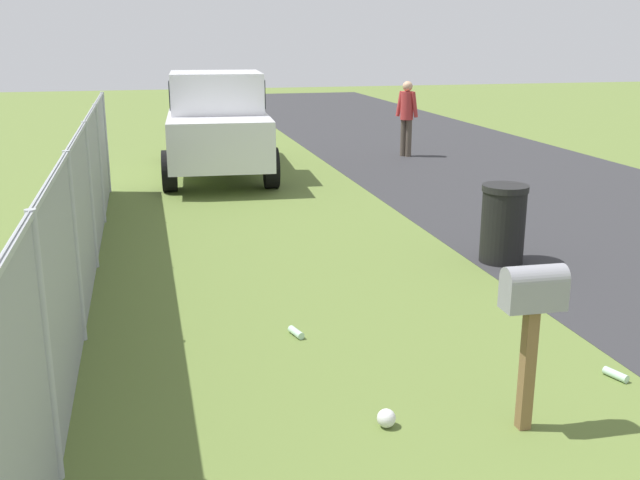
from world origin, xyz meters
The scene contains 8 objects.
mailbox centered at (4.65, -0.25, 0.99)m, with size 0.22×0.45×1.26m.
pickup_truck centered at (15.35, 0.88, 1.10)m, with size 5.35×2.41×2.09m.
trash_bin centered at (8.46, -2.00, 0.50)m, with size 0.58×0.58×0.99m.
pedestrian centered at (16.65, -3.67, 1.02)m, with size 0.39×0.44×1.75m.
fence_section centered at (7.10, 3.01, 0.97)m, with size 14.02×0.07×1.81m.
litter_bottle_near_hydrant centered at (5.20, -1.41, 0.04)m, with size 0.07×0.07×0.22m, color #B2D8BF.
litter_bottle_far_scatter centered at (6.72, 1.03, 0.04)m, with size 0.07×0.07×0.22m, color #B2D8BF.
litter_bag_midfield_b centered at (4.90, 0.72, 0.07)m, with size 0.14×0.14×0.14m, color silver.
Camera 1 is at (0.28, 2.33, 2.81)m, focal length 41.29 mm.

